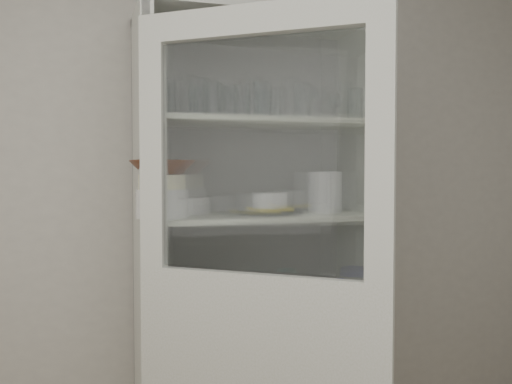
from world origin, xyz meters
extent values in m
cube|color=#ACA79E|center=(0.00, 1.50, 1.30)|extent=(3.60, 0.02, 2.60)
cube|color=#B7B9A7|center=(-0.28, 1.27, 1.05)|extent=(0.03, 0.45, 2.10)
cube|color=#B7B9A7|center=(0.68, 1.27, 1.05)|extent=(0.03, 0.45, 2.10)
cube|color=gray|center=(0.20, 1.49, 1.05)|extent=(1.00, 0.03, 2.10)
cube|color=#B7B9A7|center=(0.20, 1.27, 2.08)|extent=(1.00, 0.45, 0.03)
cube|color=beige|center=(0.20, 1.26, 0.85)|extent=(0.94, 0.42, 0.02)
cube|color=beige|center=(0.20, 1.26, 1.25)|extent=(0.94, 0.42, 0.02)
cube|color=beige|center=(0.20, 1.26, 1.65)|extent=(0.94, 0.42, 0.02)
cube|color=#B7B9A7|center=(0.05, 0.77, 1.95)|extent=(0.73, 0.59, 0.10)
cube|color=#B7B9A7|center=(-0.26, 1.02, 1.50)|extent=(0.10, 0.09, 0.80)
cube|color=#B7B9A7|center=(0.37, 0.52, 1.50)|extent=(0.10, 0.09, 0.80)
cube|color=silver|center=(0.05, 0.77, 1.50)|extent=(0.57, 0.46, 0.78)
cylinder|color=silver|center=(-0.21, 1.17, 1.73)|extent=(0.09, 0.09, 0.14)
cylinder|color=silver|center=(-0.02, 1.15, 1.73)|extent=(0.09, 0.09, 0.14)
cylinder|color=silver|center=(-0.08, 1.14, 1.73)|extent=(0.09, 0.09, 0.14)
cylinder|color=silver|center=(0.19, 1.15, 1.73)|extent=(0.09, 0.09, 0.15)
cylinder|color=silver|center=(0.19, 1.14, 1.73)|extent=(0.08, 0.08, 0.14)
cylinder|color=silver|center=(0.35, 1.11, 1.73)|extent=(0.08, 0.08, 0.14)
cylinder|color=silver|center=(0.61, 1.17, 1.73)|extent=(0.07, 0.07, 0.14)
cylinder|color=silver|center=(-0.21, 1.28, 1.74)|extent=(0.09, 0.09, 0.15)
cylinder|color=silver|center=(-0.18, 1.25, 1.73)|extent=(0.09, 0.09, 0.15)
cylinder|color=silver|center=(0.14, 1.27, 1.73)|extent=(0.10, 0.10, 0.15)
cylinder|color=silver|center=(0.10, 1.29, 1.73)|extent=(0.09, 0.09, 0.14)
cylinder|color=silver|center=(0.29, 1.28, 1.73)|extent=(0.08, 0.08, 0.13)
cylinder|color=white|center=(-0.21, 1.20, 1.32)|extent=(0.21, 0.21, 0.11)
cylinder|color=white|center=(-0.08, 1.40, 1.30)|extent=(0.22, 0.22, 0.07)
cylinder|color=#F8F1CB|center=(-0.21, 1.20, 1.40)|extent=(0.20, 0.20, 0.06)
imported|color=#4C210F|center=(-0.21, 1.20, 1.46)|extent=(0.29, 0.29, 0.06)
cylinder|color=silver|center=(0.25, 1.25, 1.27)|extent=(0.37, 0.37, 0.02)
cube|color=yellow|center=(0.25, 1.25, 1.28)|extent=(0.17, 0.17, 0.01)
cylinder|color=white|center=(0.25, 1.25, 1.32)|extent=(0.15, 0.15, 0.07)
cylinder|color=silver|center=(0.51, 1.26, 1.35)|extent=(0.15, 0.15, 0.18)
imported|color=navy|center=(0.55, 1.20, 0.91)|extent=(0.17, 0.17, 0.11)
imported|color=#27727B|center=(0.25, 1.34, 0.91)|extent=(0.11, 0.11, 0.09)
imported|color=white|center=(0.40, 1.14, 0.91)|extent=(0.13, 0.13, 0.10)
cylinder|color=#27727B|center=(0.10, 1.29, 0.90)|extent=(0.08, 0.08, 0.08)
ellipsoid|color=#27727B|center=(0.10, 1.29, 0.95)|extent=(0.08, 0.08, 0.02)
cylinder|color=silver|center=(-0.09, 1.22, 0.88)|extent=(0.10, 0.10, 0.04)
cylinder|color=white|center=(-0.21, 1.28, 0.93)|extent=(0.14, 0.14, 0.14)
cylinder|color=silver|center=(-0.04, 1.27, 1.73)|extent=(0.07, 0.07, 0.13)
camera|label=1|loc=(-0.51, -1.05, 1.45)|focal=40.00mm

